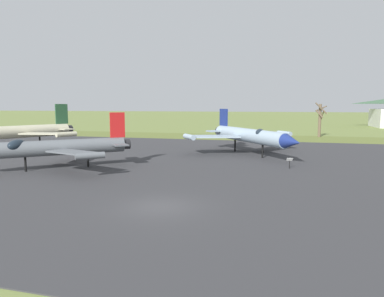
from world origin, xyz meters
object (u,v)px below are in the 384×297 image
(jet_fighter_front_left, at_px, (14,132))
(info_placard_rear_left, at_px, (290,162))
(jet_fighter_rear_center, at_px, (52,147))
(jet_fighter_rear_left, at_px, (249,135))

(jet_fighter_front_left, distance_m, info_placard_rear_left, 34.63)
(jet_fighter_front_left, bearing_deg, jet_fighter_rear_center, -38.33)
(info_placard_rear_left, bearing_deg, jet_fighter_front_left, 171.92)
(jet_fighter_front_left, height_order, jet_fighter_rear_left, jet_fighter_front_left)
(jet_fighter_rear_left, xyz_separation_m, info_placard_rear_left, (4.50, -8.12, -1.66))
(info_placard_rear_left, bearing_deg, jet_fighter_rear_center, -163.58)
(jet_fighter_front_left, xyz_separation_m, jet_fighter_rear_center, (13.77, -10.89, -0.34))
(jet_fighter_rear_center, xyz_separation_m, info_placard_rear_left, (20.46, 6.03, -1.38))
(jet_fighter_front_left, bearing_deg, info_placard_rear_left, -8.08)
(jet_fighter_front_left, relative_size, info_placard_rear_left, 15.41)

